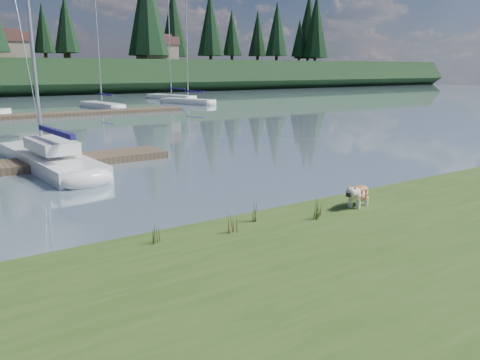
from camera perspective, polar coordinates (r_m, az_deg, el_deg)
ground at (r=41.23m, az=-26.90°, el=6.64°), size 200.00×200.00×0.00m
bank at (r=7.53m, az=8.84°, el=-16.24°), size 60.00×9.00×0.35m
bulldog at (r=12.60m, az=14.24°, el=-1.49°), size 1.01×0.58×0.60m
sailboat_main at (r=20.96m, az=-22.83°, el=2.90°), size 2.73×9.43×13.32m
dock_far at (r=41.48m, az=-24.17°, el=7.15°), size 26.00×2.20×0.30m
sailboat_bg_3 at (r=49.24m, az=-16.81°, el=8.78°), size 2.70×7.95×11.49m
sailboat_bg_4 at (r=53.42m, az=-6.85°, el=9.58°), size 4.08×7.67×11.29m
sailboat_bg_5 at (r=61.80m, az=-8.82°, el=10.03°), size 4.04×8.68×12.15m
weed_0 at (r=10.32m, az=-0.94°, el=-5.29°), size 0.17×0.14×0.52m
weed_1 at (r=11.12m, az=1.86°, el=-3.77°), size 0.17×0.14×0.58m
weed_2 at (r=11.40m, az=9.36°, el=-3.46°), size 0.17×0.14×0.59m
weed_3 at (r=9.89m, az=-10.17°, el=-6.55°), size 0.17×0.14×0.45m
weed_4 at (r=11.64m, az=9.74°, el=-3.63°), size 0.17×0.14×0.36m
weed_5 at (r=13.17m, az=15.24°, el=-1.49°), size 0.17×0.14×0.58m
mud_lip at (r=10.92m, az=-6.83°, el=-7.09°), size 60.00×0.50×0.14m
conifer_5 at (r=83.40m, az=-20.44°, el=17.46°), size 3.96×3.96×10.35m
conifer_6 at (r=85.82m, az=-11.30°, el=20.01°), size 7.04×7.04×17.00m
conifer_7 at (r=94.44m, az=-3.65°, el=18.51°), size 5.28×5.28×13.20m
conifer_8 at (r=98.22m, az=4.53°, el=17.91°), size 4.62×4.62×11.77m
conifer_9 at (r=108.90m, az=9.25°, el=18.06°), size 5.94×5.94×14.62m
house_1 at (r=82.54m, az=-26.67°, el=14.49°), size 6.30×5.30×4.65m
house_2 at (r=86.99m, az=-10.08°, el=15.55°), size 6.30×5.30×4.65m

